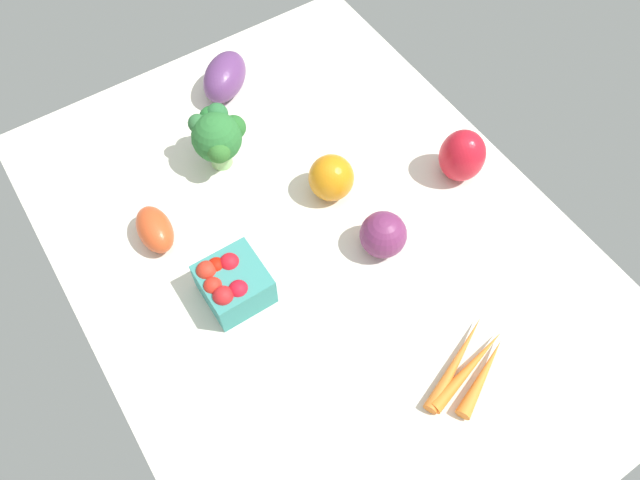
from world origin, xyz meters
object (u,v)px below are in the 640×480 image
Objects in this scene: carrot_bunch at (469,369)px; red_onion_center at (383,235)px; broccoli_head at (217,135)px; bell_pepper_orange at (331,178)px; bell_pepper_red at (462,156)px; roma_tomato at (155,229)px; berry_basket at (232,283)px; eggplant at (225,77)px.

carrot_bunch is 24.05cm from red_onion_center.
bell_pepper_orange is at bearing 37.16° from broccoli_head.
bell_pepper_red is (8.83, 20.69, 0.88)cm from bell_pepper_orange.
bell_pepper_orange reaches higher than roma_tomato.
red_onion_center is (29.83, 13.11, -3.06)cm from broccoli_head.
carrot_bunch is 53.11cm from roma_tomato.
bell_pepper_red is (0.81, 44.10, 1.18)cm from berry_basket.
bell_pepper_orange is 20.57cm from broccoli_head.
broccoli_head reaches higher than bell_pepper_orange.
berry_basket is 44.13cm from bell_pepper_red.
broccoli_head is (-16.25, -12.31, 2.74)cm from bell_pepper_orange.
berry_basket reaches higher than carrot_bunch.
berry_basket is 36.97cm from carrot_bunch.
roma_tomato is at bearing -125.80° from red_onion_center.
carrot_bunch is at bearing -1.74° from bell_pepper_orange.
bell_pepper_red is at bearing -98.83° from eggplant.
roma_tomato is at bearing -148.46° from carrot_bunch.
roma_tomato is at bearing -108.58° from bell_pepper_red.
eggplant is at bearing -148.67° from bell_pepper_red.
broccoli_head is (14.57, -8.87, 3.22)cm from eggplant.
carrot_bunch is (29.38, 22.28, -2.70)cm from berry_basket.
broccoli_head is at bearing -127.23° from bell_pepper_red.
carrot_bunch is at bearing 11.77° from broccoli_head.
broccoli_head reaches higher than bell_pepper_red.
red_onion_center is at bearing 58.44° from roma_tomato.
carrot_bunch is at bearing -4.62° from red_onion_center.
eggplant is at bearing 148.65° from broccoli_head.
berry_basket is at bearing -24.57° from broccoli_head.
carrot_bunch is 55.10cm from broccoli_head.
red_onion_center is 0.84× the size of roma_tomato.
berry_basket is at bearing 23.35° from roma_tomato.
roma_tomato is 0.91× the size of bell_pepper_red.
red_onion_center is (5.56, 24.20, -0.01)cm from berry_basket.
bell_pepper_red is (-28.57, 21.83, 3.88)cm from carrot_bunch.
berry_basket reaches higher than eggplant.
broccoli_head is at bearing 121.11° from roma_tomato.
bell_pepper_orange is 22.51cm from bell_pepper_red.
bell_pepper_orange reaches higher than berry_basket.
eggplant is 17.36cm from broccoli_head.
berry_basket is 1.16× the size of bell_pepper_orange.
eggplant is 1.56× the size of red_onion_center.
bell_pepper_orange reaches higher than red_onion_center.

